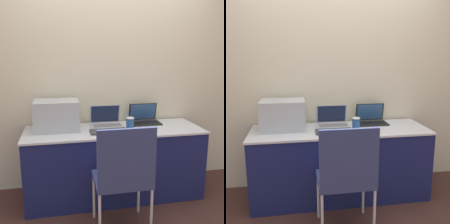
# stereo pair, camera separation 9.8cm
# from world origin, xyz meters

# --- Properties ---
(ground_plane) EXTENTS (14.00, 14.00, 0.00)m
(ground_plane) POSITION_xyz_m (0.00, 0.00, 0.00)
(ground_plane) COLOR #472823
(wall_back) EXTENTS (8.00, 0.05, 2.60)m
(wall_back) POSITION_xyz_m (0.00, 0.68, 1.30)
(wall_back) COLOR beige
(wall_back) RESTS_ON ground_plane
(table) EXTENTS (1.89, 0.63, 0.76)m
(table) POSITION_xyz_m (0.00, 0.31, 0.38)
(table) COLOR #191E51
(table) RESTS_ON ground_plane
(printer) EXTENTS (0.46, 0.34, 0.31)m
(printer) POSITION_xyz_m (-0.60, 0.40, 0.93)
(printer) COLOR #B2B7BC
(printer) RESTS_ON table
(laptop_left) EXTENTS (0.35, 0.26, 0.22)m
(laptop_left) POSITION_xyz_m (-0.06, 0.45, 0.81)
(laptop_left) COLOR #B7B7BC
(laptop_left) RESTS_ON table
(laptop_right) EXTENTS (0.34, 0.25, 0.22)m
(laptop_right) POSITION_xyz_m (0.40, 0.49, 0.81)
(laptop_right) COLOR black
(laptop_right) RESTS_ON table
(external_keyboard) EXTENTS (0.38, 0.17, 0.02)m
(external_keyboard) POSITION_xyz_m (-0.08, 0.19, 0.77)
(external_keyboard) COLOR #3D3D42
(external_keyboard) RESTS_ON table
(coffee_cup) EXTENTS (0.09, 0.09, 0.12)m
(coffee_cup) POSITION_xyz_m (0.17, 0.29, 0.82)
(coffee_cup) COLOR #285699
(coffee_cup) RESTS_ON table
(chair) EXTENTS (0.48, 0.40, 0.98)m
(chair) POSITION_xyz_m (-0.06, -0.35, 0.57)
(chair) COLOR navy
(chair) RESTS_ON ground_plane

